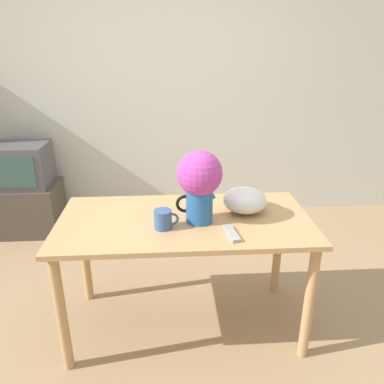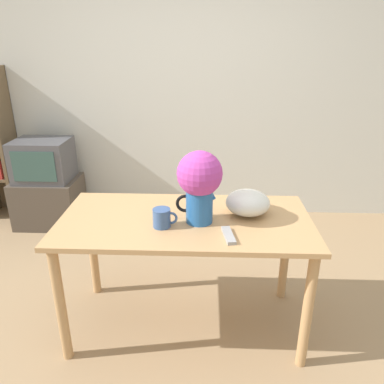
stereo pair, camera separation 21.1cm
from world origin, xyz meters
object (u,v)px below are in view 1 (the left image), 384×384
Objects in this scene: flower_vase at (199,181)px; white_bowl at (245,200)px; coffee_mug at (164,219)px; tv_set at (20,165)px.

flower_vase is 0.36m from white_bowl.
flower_vase is at bearing -158.02° from white_bowl.
coffee_mug is (-0.21, -0.07, -0.20)m from flower_vase.
coffee_mug is 0.54m from white_bowl.
flower_vase is at bearing 19.57° from coffee_mug.
flower_vase is 3.02× the size of coffee_mug.
coffee_mug reaches higher than tv_set.
coffee_mug is 0.27× the size of tv_set.
flower_vase reaches higher than tv_set.
tv_set is at bearing 136.53° from flower_vase.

